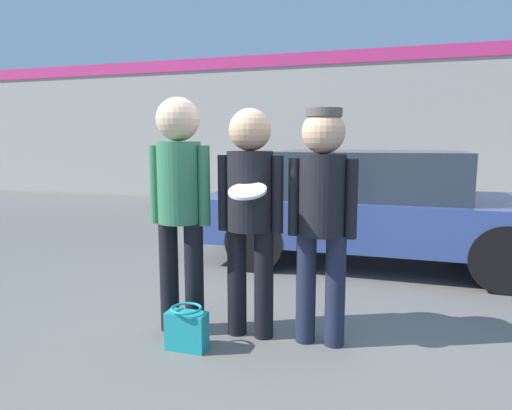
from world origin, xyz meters
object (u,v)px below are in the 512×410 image
(person_right, at_px, (322,205))
(parked_car_near, at_px, (373,206))
(person_middle_with_frisbee, at_px, (250,202))
(handbag, at_px, (187,329))
(person_left, at_px, (180,193))
(shrub, at_px, (252,185))

(person_right, bearing_deg, parked_car_near, 84.80)
(person_middle_with_frisbee, distance_m, handbag, 1.05)
(handbag, bearing_deg, parked_car_near, 68.94)
(person_middle_with_frisbee, relative_size, handbag, 5.46)
(person_left, height_order, person_middle_with_frisbee, person_left)
(person_middle_with_frisbee, distance_m, shrub, 7.82)
(person_middle_with_frisbee, relative_size, shrub, 1.94)
(person_right, xyz_separation_m, shrub, (-2.94, 7.40, -0.61))
(person_left, distance_m, person_middle_with_frisbee, 0.56)
(shrub, xyz_separation_m, handbag, (2.02, -7.80, -0.30))
(parked_car_near, xyz_separation_m, handbag, (-1.14, -2.97, -0.56))
(person_left, relative_size, shrub, 2.04)
(person_right, distance_m, parked_car_near, 2.60)
(parked_car_near, height_order, shrub, parked_car_near)
(person_right, bearing_deg, person_left, -174.14)
(person_middle_with_frisbee, height_order, shrub, person_middle_with_frisbee)
(person_right, relative_size, shrub, 1.93)
(shrub, bearing_deg, handbag, -75.45)
(shrub, bearing_deg, person_left, -76.20)
(person_left, bearing_deg, person_middle_with_frisbee, 9.09)
(handbag, bearing_deg, person_right, 23.86)
(person_middle_with_frisbee, distance_m, person_right, 0.55)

